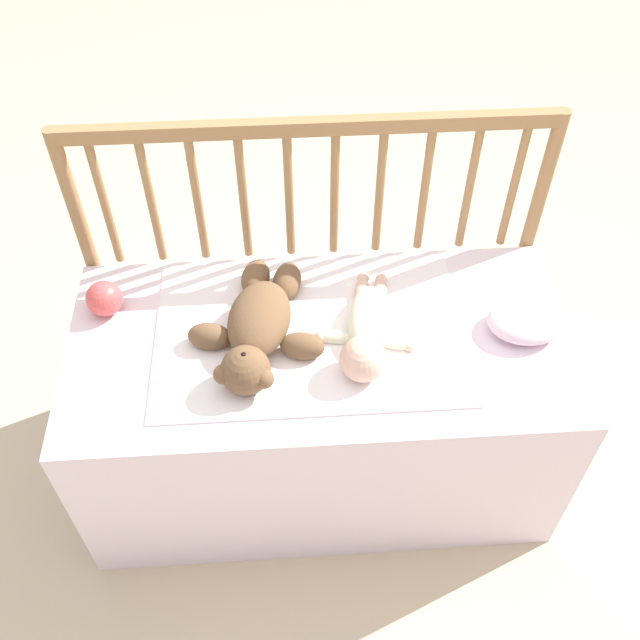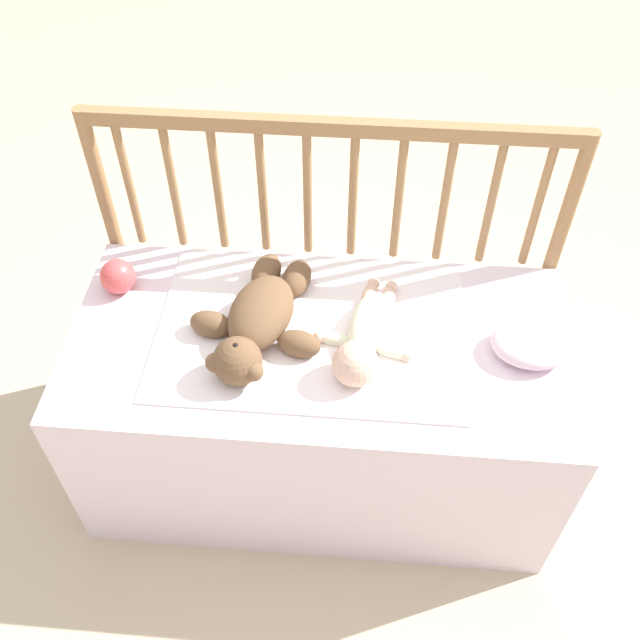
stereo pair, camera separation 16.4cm
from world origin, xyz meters
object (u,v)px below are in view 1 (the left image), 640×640
Objects in this scene: teddy_bear at (258,326)px; small_pillow at (525,321)px; baby at (366,332)px; toy_ball at (104,298)px.

teddy_bear is 2.34× the size of small_pillow.
baby is at bearing -177.37° from small_pillow.
baby reaches higher than toy_ball.
teddy_bear is at bearing -17.82° from toy_ball.
teddy_bear reaches higher than small_pillow.
toy_ball is 1.00m from small_pillow.
toy_ball reaches higher than small_pillow.
baby is 0.63m from toy_ball.
small_pillow is at bearing -7.16° from toy_ball.
baby is at bearing -13.03° from toy_ball.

